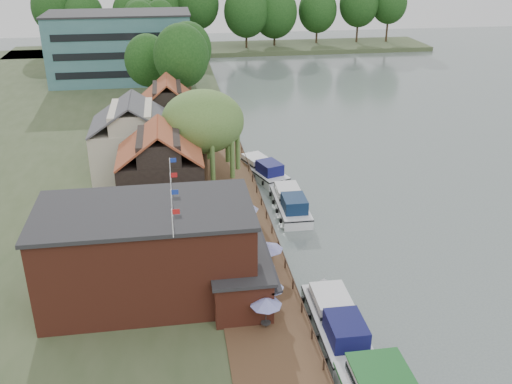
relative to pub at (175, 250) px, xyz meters
name	(u,v)px	position (x,y,z in m)	size (l,w,h in m)	color
ground	(351,281)	(14.00, 1.00, -4.65)	(260.00, 260.00, 0.00)	#53605F
land_bank	(46,149)	(-16.00, 36.00, -4.15)	(50.00, 140.00, 1.00)	#384728
quay_deck	(238,221)	(6.00, 11.00, -3.60)	(6.00, 50.00, 0.10)	#47301E
quay_rail	(266,212)	(8.70, 11.50, -3.15)	(0.20, 49.00, 1.00)	black
pub	(175,250)	(0.00, 0.00, 0.00)	(20.00, 11.00, 7.30)	maroon
hotel_block	(121,47)	(-8.00, 71.00, 2.50)	(25.40, 12.40, 12.30)	#38666B
cottage_a	(161,168)	(-1.00, 15.00, 0.60)	(8.60, 7.60, 8.50)	black
cottage_b	(133,137)	(-4.00, 25.00, 0.60)	(9.60, 8.60, 8.50)	beige
cottage_c	(168,112)	(0.00, 34.00, 0.60)	(7.60, 7.60, 8.50)	black
willow	(203,140)	(3.50, 20.00, 1.56)	(8.60, 8.60, 10.43)	#476B2D
umbrella_0	(266,313)	(5.88, -5.27, -2.36)	(2.20, 2.20, 2.38)	#1C229C
umbrella_1	(268,296)	(6.35, -3.34, -2.36)	(2.29, 2.29, 2.38)	#1B3297
umbrella_2	(259,275)	(6.14, -0.53, -2.36)	(2.45, 2.45, 2.38)	navy
umbrella_3	(268,256)	(7.30, 2.09, -2.36)	(2.41, 2.41, 2.38)	navy
umbrella_4	(246,231)	(6.08, 6.48, -2.36)	(2.23, 2.23, 2.38)	navy
umbrella_5	(247,216)	(6.59, 9.44, -2.36)	(2.19, 2.19, 2.38)	navy
cruiser_0	(337,319)	(10.91, -5.38, -3.34)	(3.45, 10.65, 2.61)	silver
cruiser_1	(291,200)	(11.74, 14.33, -3.44)	(3.23, 9.99, 2.42)	silver
cruiser_2	(262,167)	(10.38, 23.91, -3.47)	(3.15, 9.74, 2.35)	white
swan	(358,381)	(10.91, -10.36, -4.43)	(0.44, 0.44, 0.44)	white
bank_tree_0	(182,75)	(2.21, 42.59, 3.36)	(7.60, 7.60, 14.02)	#143811
bank_tree_1	(149,73)	(-2.64, 49.67, 2.19)	(6.76, 6.76, 11.67)	#143811
bank_tree_2	(189,58)	(3.79, 59.85, 2.33)	(7.81, 7.81, 11.95)	#143811
bank_tree_3	(141,35)	(-4.53, 80.86, 3.03)	(6.15, 6.15, 13.36)	#143811
bank_tree_4	(161,31)	(-0.66, 87.57, 2.75)	(6.00, 6.00, 12.80)	#143811
bank_tree_5	(142,26)	(-4.95, 95.99, 2.54)	(8.42, 8.42, 12.38)	#143811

